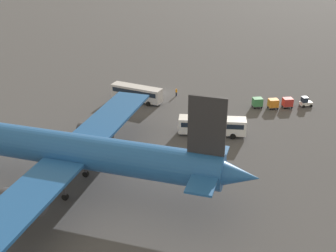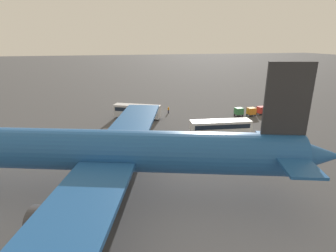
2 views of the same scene
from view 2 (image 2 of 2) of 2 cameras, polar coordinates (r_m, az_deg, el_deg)
name	(u,v)px [view 2 (image 2 of 2)]	position (r m, az deg, el deg)	size (l,w,h in m)	color
ground_plane	(154,112)	(69.36, -3.03, 3.08)	(600.00, 600.00, 0.00)	#424244
airplane	(99,151)	(30.88, -14.89, -5.25)	(53.26, 46.87, 15.98)	#1E5193
shuttle_bus_near	(137,110)	(63.27, -6.74, 3.38)	(11.16, 7.27, 3.36)	silver
shuttle_bus_far	(221,127)	(52.12, 11.36, -0.17)	(12.06, 4.03, 3.19)	white
baggage_tug	(273,109)	(73.32, 21.89, 3.37)	(2.60, 2.01, 2.10)	white
worker_person	(168,110)	(67.96, 0.08, 3.55)	(0.38, 0.38, 1.74)	#1E1E2D
cargo_cart_red	(261,110)	(70.61, 19.62, 3.31)	(2.17, 1.89, 2.06)	#38383D
cargo_cart_orange	(251,111)	(68.57, 17.69, 3.09)	(2.17, 1.89, 2.06)	#38383D
cargo_cart_green	(239,111)	(67.61, 15.17, 3.11)	(2.17, 1.89, 2.06)	#38383D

